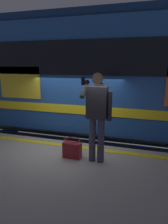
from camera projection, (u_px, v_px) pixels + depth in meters
ground_plane at (72, 172)px, 5.55m from camera, size 24.90×24.90×0.00m
platform at (20, 220)px, 3.26m from camera, size 16.60×4.70×0.89m
safety_line at (67, 146)px, 5.06m from camera, size 16.27×0.16×0.01m
track_rail_near at (85, 150)px, 6.72m from camera, size 21.58×0.08×0.16m
track_rail_far at (96, 136)px, 8.06m from camera, size 21.58×0.08×0.16m
train_carriage at (108, 72)px, 6.62m from camera, size 13.26×3.06×4.12m
passenger at (97, 111)px, 4.03m from camera, size 0.57×0.55×1.83m
handbag at (72, 149)px, 4.40m from camera, size 0.39×0.35×0.41m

